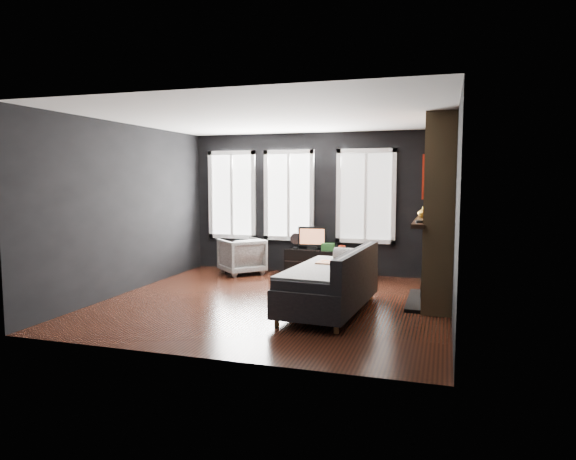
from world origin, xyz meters
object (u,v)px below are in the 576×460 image
(mug, at_px, (342,248))
(mantel_vase, at_px, (423,212))
(armchair, at_px, (242,254))
(monitor, at_px, (312,236))
(sofa, at_px, (329,280))
(media_console, at_px, (323,263))
(book, at_px, (351,245))

(mug, distance_m, mantel_vase, 2.00)
(armchair, xyz_separation_m, monitor, (1.31, 0.32, 0.35))
(armchair, distance_m, mug, 1.93)
(monitor, height_order, mug, monitor)
(sofa, relative_size, armchair, 2.72)
(mantel_vase, bearing_deg, armchair, 165.13)
(sofa, relative_size, media_console, 1.45)
(armchair, relative_size, book, 3.27)
(media_console, bearing_deg, monitor, 177.98)
(monitor, distance_m, mug, 0.63)
(media_console, distance_m, mug, 0.49)
(sofa, height_order, media_console, sofa)
(media_console, bearing_deg, sofa, -69.47)
(media_console, relative_size, book, 6.13)
(mantel_vase, bearing_deg, sofa, -130.88)
(armchair, xyz_separation_m, mantel_vase, (3.39, -0.90, 0.93))
(sofa, distance_m, media_console, 2.64)
(armchair, height_order, monitor, monitor)
(monitor, relative_size, book, 2.34)
(armchair, bearing_deg, sofa, 87.85)
(monitor, height_order, mantel_vase, mantel_vase)
(book, bearing_deg, media_console, -178.72)
(armchair, distance_m, mantel_vase, 3.63)
(monitor, xyz_separation_m, mug, (0.60, -0.11, -0.17))
(mantel_vase, bearing_deg, media_console, 147.25)
(armchair, bearing_deg, mantel_vase, 118.55)
(media_console, bearing_deg, book, 6.99)
(monitor, bearing_deg, sofa, -77.07)
(media_console, relative_size, mug, 10.46)
(sofa, distance_m, mantel_vase, 1.99)
(armchair, xyz_separation_m, mug, (1.91, 0.21, 0.18))
(mug, xyz_separation_m, mantel_vase, (1.48, -1.11, 0.75))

